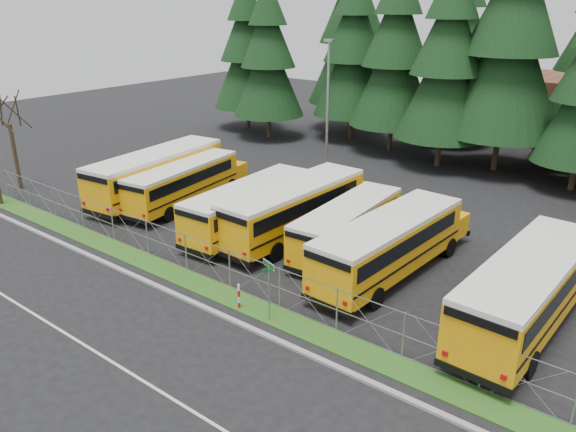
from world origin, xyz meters
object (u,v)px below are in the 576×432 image
object	(u,v)px
bus_4	(298,210)
striped_bollard	(239,297)
bus_3	(254,207)
light_standard	(328,105)
street_sign	(269,279)
bus_east	(530,291)
bus_0	(162,174)
bus_5	(350,227)
bus_6	(393,246)
bus_1	(186,183)

from	to	relation	value
bus_4	striped_bollard	xyz separation A→B (m)	(2.92, -8.19, -0.97)
bus_3	light_standard	xyz separation A→B (m)	(-2.76, 11.55, 4.05)
bus_4	street_sign	bearing A→B (deg)	-58.77
bus_east	bus_0	bearing A→B (deg)	178.96
bus_east	striped_bollard	bearing A→B (deg)	-146.08
bus_3	bus_east	distance (m)	15.81
bus_3	bus_5	bearing A→B (deg)	8.62
bus_east	striped_bollard	xyz separation A→B (m)	(-10.39, -6.46, -1.00)
bus_6	light_standard	distance (m)	17.06
bus_0	striped_bollard	size ratio (longest dim) A/B	10.36
bus_1	street_sign	bearing A→B (deg)	-37.80
bus_1	bus_3	world-z (taller)	bus_3
bus_0	bus_5	bearing A→B (deg)	-4.01
bus_5	light_standard	world-z (taller)	light_standard
bus_1	bus_6	world-z (taller)	bus_6
bus_4	striped_bollard	world-z (taller)	bus_4
bus_6	bus_east	size ratio (longest dim) A/B	0.95
bus_1	street_sign	xyz separation A→B (m)	(13.76, -7.90, 0.63)
bus_4	street_sign	world-z (taller)	bus_4
light_standard	bus_5	bearing A→B (deg)	-50.10
bus_0	bus_3	size ratio (longest dim) A/B	1.12
bus_0	light_standard	distance (m)	13.11
bus_5	striped_bollard	world-z (taller)	bus_5
bus_6	street_sign	world-z (taller)	bus_6
street_sign	striped_bollard	bearing A→B (deg)	-179.65
bus_5	bus_0	bearing A→B (deg)	178.74
bus_1	bus_5	bearing A→B (deg)	-5.73
bus_5	bus_6	xyz separation A→B (m)	(3.23, -1.26, 0.20)
bus_3	bus_4	xyz separation A→B (m)	(2.48, 1.02, 0.12)
bus_1	striped_bollard	distance (m)	14.42
bus_east	light_standard	size ratio (longest dim) A/B	1.20
bus_3	bus_6	size ratio (longest dim) A/B	0.95
bus_0	bus_1	size ratio (longest dim) A/B	1.16
bus_6	light_standard	xyz separation A→B (m)	(-11.87, 11.60, 3.97)
bus_1	bus_6	distance (m)	15.75
bus_1	striped_bollard	bearing A→B (deg)	-41.27
bus_6	bus_east	distance (m)	6.72
bus_3	bus_east	size ratio (longest dim) A/B	0.91
bus_0	light_standard	bearing A→B (deg)	54.40
bus_1	light_standard	bearing A→B (deg)	62.39
bus_east	bus_3	bearing A→B (deg)	179.47
striped_bollard	light_standard	size ratio (longest dim) A/B	0.12
bus_east	striped_bollard	world-z (taller)	bus_east
bus_4	street_sign	distance (m)	9.42
bus_6	street_sign	size ratio (longest dim) A/B	4.15
bus_3	bus_5	world-z (taller)	bus_3
bus_0	bus_6	bearing A→B (deg)	-8.45
bus_6	light_standard	size ratio (longest dim) A/B	1.15
bus_0	bus_1	distance (m)	2.27
bus_3	striped_bollard	xyz separation A→B (m)	(5.40, -7.17, -0.85)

